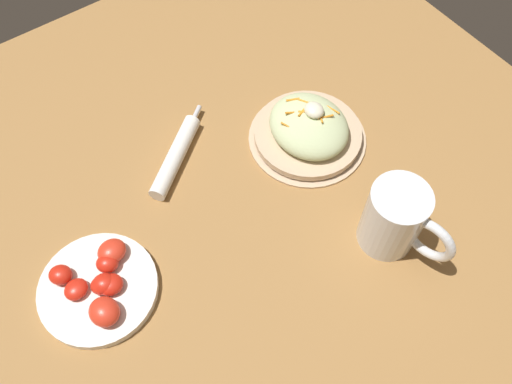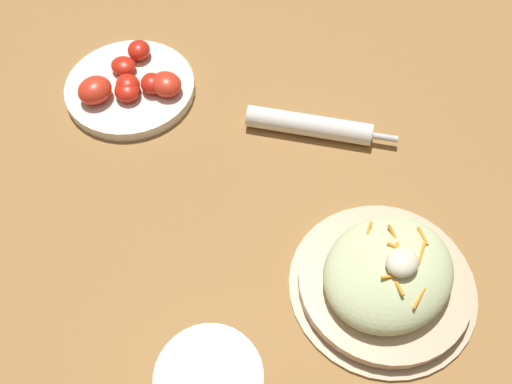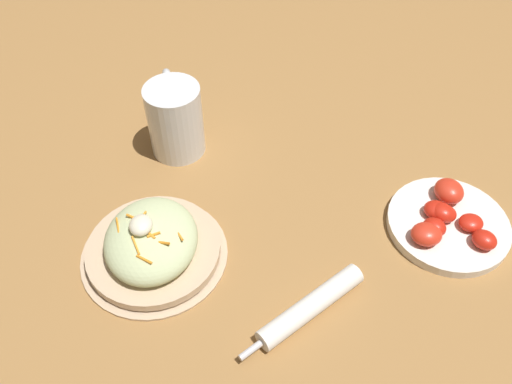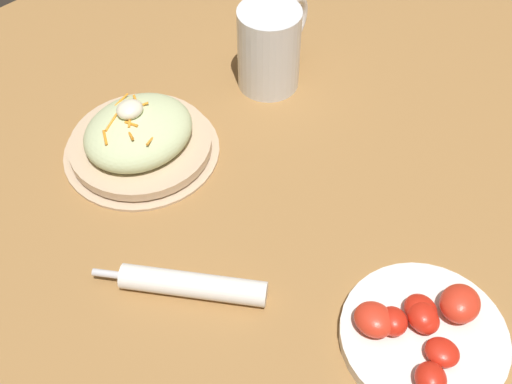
{
  "view_description": "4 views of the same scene",
  "coord_description": "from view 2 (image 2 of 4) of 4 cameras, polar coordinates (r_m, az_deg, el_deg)",
  "views": [
    {
      "loc": [
        0.31,
        -0.18,
        0.82
      ],
      "look_at": [
        -0.06,
        0.08,
        0.06
      ],
      "focal_mm": 37.48,
      "sensor_mm": 36.0,
      "label": 1
    },
    {
      "loc": [
        0.17,
        0.36,
        0.63
      ],
      "look_at": [
        -0.08,
        0.08,
        0.06
      ],
      "focal_mm": 40.11,
      "sensor_mm": 36.0,
      "label": 2
    },
    {
      "loc": [
        -0.6,
        0.11,
        0.67
      ],
      "look_at": [
        -0.06,
        0.09,
        0.06
      ],
      "focal_mm": 37.4,
      "sensor_mm": 36.0,
      "label": 3
    },
    {
      "loc": [
        -0.47,
        -0.32,
        0.67
      ],
      "look_at": [
        -0.1,
        0.05,
        0.05
      ],
      "focal_mm": 45.19,
      "sensor_mm": 36.0,
      "label": 4
    }
  ],
  "objects": [
    {
      "name": "salad_plate",
      "position": [
        0.68,
        12.87,
        -8.27
      ],
      "size": [
        0.22,
        0.22,
        0.09
      ],
      "color": "#D1B28E",
      "rests_on": "ground_plane"
    },
    {
      "name": "ground_plane",
      "position": [
        0.75,
        -8.76,
        -2.33
      ],
      "size": [
        1.43,
        1.43,
        0.0
      ],
      "primitive_type": "plane",
      "color": "#9E703D"
    },
    {
      "name": "tomato_plate",
      "position": [
        0.88,
        -12.44,
        10.31
      ],
      "size": [
        0.19,
        0.19,
        0.05
      ],
      "color": "white",
      "rests_on": "ground_plane"
    },
    {
      "name": "napkin_roll",
      "position": [
        0.81,
        5.41,
        6.62
      ],
      "size": [
        0.14,
        0.18,
        0.03
      ],
      "color": "white",
      "rests_on": "ground_plane"
    }
  ]
}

